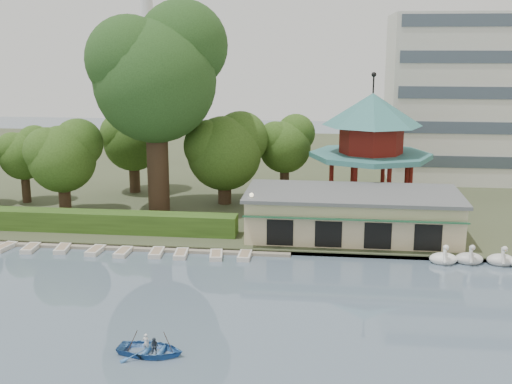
% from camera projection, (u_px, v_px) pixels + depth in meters
% --- Properties ---
extents(ground_plane, '(220.00, 220.00, 0.00)m').
position_uv_depth(ground_plane, '(184.00, 347.00, 36.53)').
color(ground_plane, slate).
rests_on(ground_plane, ground).
extents(shore, '(220.00, 70.00, 0.40)m').
position_uv_depth(shore, '(271.00, 170.00, 86.77)').
color(shore, '#424930').
rests_on(shore, ground).
extents(embankment, '(220.00, 0.60, 0.30)m').
position_uv_depth(embankment, '(231.00, 250.00, 53.23)').
color(embankment, gray).
rests_on(embankment, ground).
extents(dock, '(34.00, 1.60, 0.24)m').
position_uv_depth(dock, '(92.00, 245.00, 54.53)').
color(dock, gray).
rests_on(dock, ground).
extents(boathouse, '(18.60, 9.39, 3.90)m').
position_uv_depth(boathouse, '(352.00, 213.00, 56.09)').
color(boathouse, beige).
rests_on(boathouse, shore).
extents(pavilion, '(12.40, 12.40, 13.50)m').
position_uv_depth(pavilion, '(371.00, 139.00, 64.39)').
color(pavilion, beige).
rests_on(pavilion, shore).
extents(hedge, '(30.00, 2.00, 1.80)m').
position_uv_depth(hedge, '(72.00, 221.00, 57.80)').
color(hedge, '#34561B').
rests_on(hedge, shore).
extents(lamp_post, '(0.36, 0.36, 4.28)m').
position_uv_depth(lamp_post, '(252.00, 208.00, 53.98)').
color(lamp_post, black).
rests_on(lamp_post, shore).
extents(big_tree, '(13.07, 12.18, 20.73)m').
position_uv_depth(big_tree, '(157.00, 70.00, 61.55)').
color(big_tree, '#3A281C').
rests_on(big_tree, shore).
extents(small_trees, '(39.50, 16.74, 9.78)m').
position_uv_depth(small_trees, '(132.00, 149.00, 66.89)').
color(small_trees, '#3A281C').
rests_on(small_trees, shore).
extents(moored_rowboats, '(29.44, 2.72, 0.36)m').
position_uv_depth(moored_rowboats, '(78.00, 250.00, 53.23)').
color(moored_rowboats, silver).
rests_on(moored_rowboats, ground).
extents(rowboat_with_passengers, '(5.55, 4.18, 2.01)m').
position_uv_depth(rowboat_with_passengers, '(150.00, 345.00, 35.59)').
color(rowboat_with_passengers, '#356EB6').
rests_on(rowboat_with_passengers, ground).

